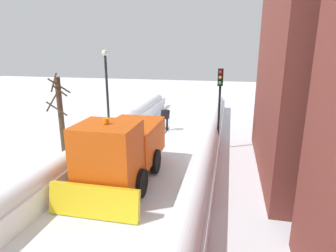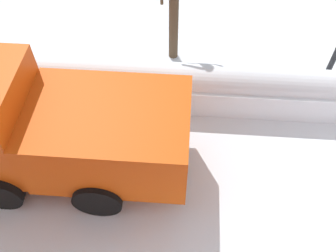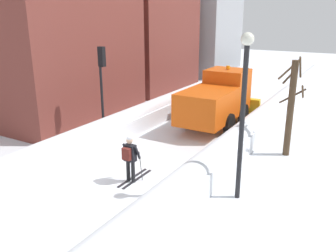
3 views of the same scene
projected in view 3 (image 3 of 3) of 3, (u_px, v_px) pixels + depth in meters
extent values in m
plane|color=white|center=(220.00, 116.00, 21.34)|extent=(80.00, 80.00, 0.00)
cube|color=white|center=(178.00, 104.00, 22.57)|extent=(1.10, 36.00, 0.86)
cylinder|color=white|center=(178.00, 97.00, 22.44)|extent=(0.90, 34.20, 0.90)
cube|color=white|center=(269.00, 116.00, 19.86)|extent=(1.10, 36.00, 0.84)
cylinder|color=white|center=(269.00, 109.00, 19.73)|extent=(0.90, 34.20, 0.90)
cube|color=brown|center=(50.00, 27.00, 20.27)|extent=(6.95, 8.74, 10.30)
cube|color=brown|center=(144.00, 37.00, 28.47)|extent=(6.08, 7.88, 8.16)
cube|color=#DB510F|center=(207.00, 106.00, 18.15)|extent=(2.30, 3.40, 1.60)
cube|color=#DB510F|center=(227.00, 90.00, 20.27)|extent=(2.20, 2.00, 2.30)
cube|color=black|center=(233.00, 78.00, 20.91)|extent=(1.85, 0.06, 1.01)
cube|color=yellow|center=(234.00, 105.00, 21.75)|extent=(3.20, 0.46, 1.13)
cylinder|color=orange|center=(228.00, 67.00, 19.89)|extent=(0.20, 0.20, 0.18)
cylinder|color=black|center=(206.00, 109.00, 20.94)|extent=(0.25, 1.10, 1.10)
cylinder|color=black|center=(243.00, 114.00, 19.84)|extent=(0.25, 1.10, 1.10)
cylinder|color=black|center=(189.00, 118.00, 19.12)|extent=(0.25, 1.10, 1.10)
cylinder|color=black|center=(229.00, 124.00, 18.03)|extent=(0.25, 1.10, 1.10)
cylinder|color=black|center=(128.00, 171.00, 13.09)|extent=(0.14, 0.14, 0.82)
cylinder|color=black|center=(133.00, 172.00, 12.99)|extent=(0.14, 0.14, 0.82)
cube|color=black|center=(130.00, 153.00, 12.82)|extent=(0.42, 0.26, 0.62)
cube|color=#591E19|center=(127.00, 154.00, 12.64)|extent=(0.32, 0.16, 0.44)
sphere|color=tan|center=(130.00, 141.00, 12.68)|extent=(0.24, 0.24, 0.24)
sphere|color=silver|center=(130.00, 138.00, 12.65)|extent=(0.22, 0.22, 0.22)
cylinder|color=black|center=(126.00, 150.00, 13.02)|extent=(0.09, 0.33, 0.56)
cylinder|color=black|center=(138.00, 153.00, 12.77)|extent=(0.09, 0.33, 0.56)
cube|color=black|center=(133.00, 178.00, 13.42)|extent=(0.09, 1.80, 0.03)
cube|color=black|center=(137.00, 179.00, 13.32)|extent=(0.09, 1.80, 0.03)
cylinder|color=#262628|center=(127.00, 163.00, 13.31)|extent=(0.02, 0.19, 1.19)
cylinder|color=#262628|center=(141.00, 166.00, 13.02)|extent=(0.02, 0.19, 1.19)
cylinder|color=black|center=(102.00, 105.00, 16.78)|extent=(0.12, 0.12, 3.57)
cube|color=black|center=(102.00, 57.00, 16.22)|extent=(0.28, 0.24, 0.90)
sphere|color=red|center=(103.00, 50.00, 16.24)|extent=(0.18, 0.18, 0.18)
sphere|color=gold|center=(104.00, 56.00, 16.32)|extent=(0.18, 0.18, 0.18)
sphere|color=green|center=(104.00, 63.00, 16.41)|extent=(0.18, 0.18, 0.18)
cylinder|color=black|center=(242.00, 126.00, 11.28)|extent=(0.16, 0.16, 5.02)
sphere|color=silver|center=(248.00, 39.00, 10.46)|extent=(0.40, 0.40, 0.40)
cylinder|color=#463423|center=(290.00, 109.00, 15.01)|extent=(0.28, 0.28, 4.11)
cylinder|color=#463423|center=(290.00, 69.00, 14.85)|extent=(0.74, 0.87, 0.87)
cylinder|color=#463423|center=(290.00, 75.00, 14.81)|extent=(0.50, 0.63, 0.70)
cylinder|color=#463423|center=(293.00, 96.00, 15.17)|extent=(1.06, 0.22, 0.75)
cylinder|color=#463423|center=(303.00, 92.00, 14.64)|extent=(0.20, 1.18, 0.79)
cylinder|color=#463423|center=(300.00, 67.00, 14.37)|extent=(0.09, 0.66, 0.92)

